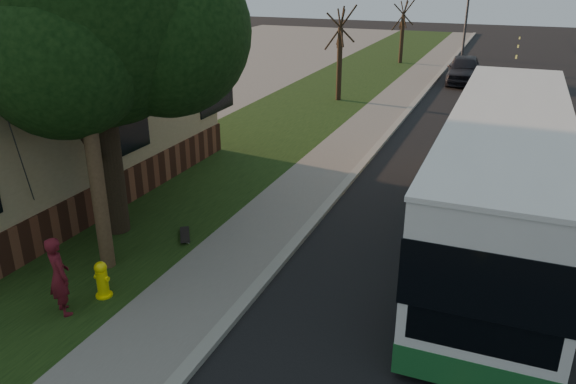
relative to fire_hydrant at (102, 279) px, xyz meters
The scene contains 17 objects.
ground 2.64m from the fire_hydrant, ahead, with size 120.00×120.00×0.00m, color black.
road 11.99m from the fire_hydrant, 56.58° to the left, with size 8.00×80.00×0.01m, color black.
curb 10.34m from the fire_hydrant, 75.43° to the left, with size 0.25×80.00×0.12m, color gray.
sidewalk 10.13m from the fire_hydrant, 80.91° to the left, with size 2.00×80.00×0.08m, color slate.
grass_verge 10.19m from the fire_hydrant, 100.76° to the left, with size 5.00×80.00×0.07m, color black.
building_lot 15.55m from the fire_hydrant, 139.96° to the left, with size 15.00×80.00×0.04m, color slate.
fire_hydrant is the anchor object (origin of this frame).
utility_pole 4.37m from the fire_hydrant, 125.38° to the left, with size 2.86×3.21×9.07m.
leafy_tree 5.65m from the fire_hydrant, 120.67° to the left, with size 6.30×6.00×7.80m.
bare_tree_near 18.10m from the fire_hydrant, 92.86° to the left, with size 1.38×1.21×4.31m.
bare_tree_far 30.04m from the fire_hydrant, 90.76° to the left, with size 1.38×1.21×4.03m.
traffic_signal 34.25m from the fire_hydrant, 84.79° to the left, with size 0.18×0.22×5.50m.
transit_bus 8.81m from the fire_hydrant, 38.84° to the left, with size 2.64×11.43×3.09m.
skateboarder 0.87m from the fire_hydrant, 113.84° to the right, with size 0.55×0.36×1.52m, color #531019.
skateboard_main 2.77m from the fire_hydrant, 87.92° to the left, with size 0.64×0.82×0.08m.
dumpster 9.75m from the fire_hydrant, 122.85° to the left, with size 1.62×1.48×1.17m.
distant_car 25.18m from the fire_hydrant, 80.63° to the left, with size 1.75×4.36×1.49m, color black.
Camera 1 is at (4.15, -7.25, 5.96)m, focal length 35.00 mm.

